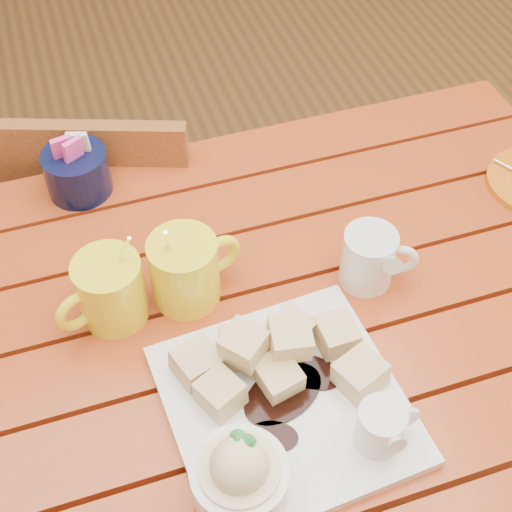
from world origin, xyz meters
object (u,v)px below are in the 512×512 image
object	(u,v)px
table	(249,369)
coffee_mug_right	(186,269)
dessert_plate	(276,412)
chair_far	(109,233)
coffee_mug_left	(109,290)

from	to	relation	value
table	coffee_mug_right	size ratio (longest dim) A/B	7.59
dessert_plate	table	bearing A→B (deg)	85.07
table	dessert_plate	xyz separation A→B (m)	(-0.01, -0.15, 0.14)
table	coffee_mug_right	world-z (taller)	coffee_mug_right
chair_far	coffee_mug_left	bearing A→B (deg)	105.94
coffee_mug_left	dessert_plate	bearing A→B (deg)	-79.11
table	chair_far	bearing A→B (deg)	105.55
table	coffee_mug_right	distance (m)	0.19
coffee_mug_right	table	bearing A→B (deg)	-66.60
dessert_plate	coffee_mug_right	distance (m)	0.24
coffee_mug_left	coffee_mug_right	bearing A→B (deg)	-22.25
dessert_plate	coffee_mug_left	bearing A→B (deg)	124.31
dessert_plate	chair_far	distance (m)	0.74
dessert_plate	coffee_mug_left	world-z (taller)	coffee_mug_left
table	coffee_mug_right	bearing A→B (deg)	127.45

